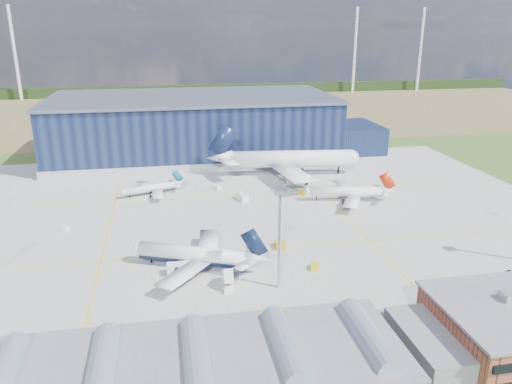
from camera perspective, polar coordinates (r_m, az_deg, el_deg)
name	(u,v)px	position (r m, az deg, el deg)	size (l,w,h in m)	color
ground	(218,237)	(137.46, -4.35, -5.16)	(600.00, 600.00, 0.00)	#375921
apron	(214,223)	(146.63, -4.79, -3.61)	(220.00, 160.00, 0.08)	#9A9995
farmland	(182,110)	(349.91, -8.46, 9.24)	(600.00, 220.00, 0.01)	olive
treeline	(177,90)	(428.56, -8.97, 11.43)	(600.00, 8.00, 8.00)	black
hangar	(200,128)	(224.91, -6.44, 7.24)	(145.00, 62.00, 26.10)	#101736
glass_concourse	(220,370)	(83.32, -4.16, -19.60)	(78.00, 23.00, 8.60)	black
light_mast_center	(279,223)	(105.71, 2.70, -3.53)	(2.60, 2.60, 23.00)	#B5B7BD
airliner_navy	(192,246)	(119.20, -7.29, -6.18)	(34.21, 33.46, 11.15)	white
airliner_red	(346,187)	(165.88, 10.24, 0.62)	(30.35, 29.70, 9.90)	white
airliner_widebody	(291,150)	(191.89, 4.06, 4.78)	(59.55, 58.25, 19.42)	white
airliner_regional	(150,185)	(173.19, -12.04, 0.84)	(22.77, 22.27, 7.42)	white
gse_tug_a	(280,245)	(130.77, 2.76, -6.02)	(2.39, 3.91, 1.63)	gold
gse_tug_b	(315,267)	(120.51, 6.73, -8.49)	(1.90, 2.85, 1.24)	gold
gse_van_a	(180,269)	(118.57, -8.63, -8.66)	(2.68, 6.15, 2.68)	white
gse_cart_a	(218,187)	(176.83, -4.37, 0.52)	(1.96, 2.93, 1.27)	white
gse_van_b	(242,197)	(165.09, -1.57, -0.56)	(2.32, 5.07, 2.32)	white
gse_tug_c	(304,193)	(171.53, 5.50, -0.07)	(1.99, 3.18, 1.39)	gold
gse_cart_b	(64,228)	(151.32, -21.06, -3.91)	(1.76, 2.64, 1.15)	white
airstair	(228,280)	(112.05, -3.28, -10.03)	(1.98, 4.96, 3.17)	white
car_b	(511,274)	(130.58, 27.13, -8.31)	(1.40, 4.02, 1.32)	#99999E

